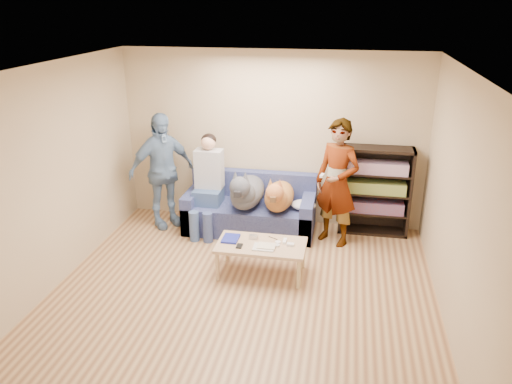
% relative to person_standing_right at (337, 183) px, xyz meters
% --- Properties ---
extents(ground, '(5.00, 5.00, 0.00)m').
position_rel_person_standing_right_xyz_m(ground, '(-1.00, -1.89, -0.89)').
color(ground, brown).
rests_on(ground, ground).
extents(ceiling, '(5.00, 5.00, 0.00)m').
position_rel_person_standing_right_xyz_m(ceiling, '(-1.00, -1.89, 1.71)').
color(ceiling, white).
rests_on(ceiling, ground).
extents(wall_back, '(4.50, 0.00, 4.50)m').
position_rel_person_standing_right_xyz_m(wall_back, '(-1.00, 0.61, 0.41)').
color(wall_back, tan).
rests_on(wall_back, ground).
extents(wall_front, '(4.50, 0.00, 4.50)m').
position_rel_person_standing_right_xyz_m(wall_front, '(-1.00, -4.39, 0.41)').
color(wall_front, tan).
rests_on(wall_front, ground).
extents(wall_left, '(0.00, 5.00, 5.00)m').
position_rel_person_standing_right_xyz_m(wall_left, '(-3.25, -1.89, 0.41)').
color(wall_left, tan).
rests_on(wall_left, ground).
extents(wall_right, '(0.00, 5.00, 5.00)m').
position_rel_person_standing_right_xyz_m(wall_right, '(1.25, -1.89, 0.41)').
color(wall_right, tan).
rests_on(wall_right, ground).
extents(blanket, '(0.36, 0.30, 0.12)m').
position_rel_person_standing_right_xyz_m(blanket, '(-0.46, 0.10, -0.40)').
color(blanket, silver).
rests_on(blanket, sofa).
extents(person_standing_right, '(0.78, 0.69, 1.78)m').
position_rel_person_standing_right_xyz_m(person_standing_right, '(0.00, 0.00, 0.00)').
color(person_standing_right, gray).
rests_on(person_standing_right, ground).
extents(person_standing_left, '(1.01, 1.03, 1.74)m').
position_rel_person_standing_right_xyz_m(person_standing_left, '(-2.57, 0.10, -0.02)').
color(person_standing_left, '#6C8BAE').
rests_on(person_standing_left, ground).
extents(held_controller, '(0.06, 0.13, 0.03)m').
position_rel_person_standing_right_xyz_m(held_controller, '(-0.20, -0.20, 0.17)').
color(held_controller, silver).
rests_on(held_controller, person_standing_right).
extents(notebook_blue, '(0.20, 0.26, 0.03)m').
position_rel_person_standing_right_xyz_m(notebook_blue, '(-1.26, -1.03, -0.46)').
color(notebook_blue, navy).
rests_on(notebook_blue, coffee_table).
extents(papers, '(0.26, 0.20, 0.02)m').
position_rel_person_standing_right_xyz_m(papers, '(-0.81, -1.18, -0.46)').
color(papers, beige).
rests_on(papers, coffee_table).
extents(magazine, '(0.22, 0.17, 0.01)m').
position_rel_person_standing_right_xyz_m(magazine, '(-0.78, -1.16, -0.45)').
color(magazine, beige).
rests_on(magazine, coffee_table).
extents(camera_silver, '(0.11, 0.06, 0.05)m').
position_rel_person_standing_right_xyz_m(camera_silver, '(-0.98, -0.96, -0.45)').
color(camera_silver, '#B3B3B8').
rests_on(camera_silver, coffee_table).
extents(controller_a, '(0.04, 0.13, 0.03)m').
position_rel_person_standing_right_xyz_m(controller_a, '(-0.58, -0.98, -0.46)').
color(controller_a, white).
rests_on(controller_a, coffee_table).
extents(controller_b, '(0.09, 0.06, 0.03)m').
position_rel_person_standing_right_xyz_m(controller_b, '(-0.50, -1.06, -0.46)').
color(controller_b, silver).
rests_on(controller_b, coffee_table).
extents(headphone_cup_a, '(0.07, 0.07, 0.02)m').
position_rel_person_standing_right_xyz_m(headphone_cup_a, '(-0.66, -1.10, -0.46)').
color(headphone_cup_a, silver).
rests_on(headphone_cup_a, coffee_table).
extents(headphone_cup_b, '(0.07, 0.07, 0.02)m').
position_rel_person_standing_right_xyz_m(headphone_cup_b, '(-0.66, -1.02, -0.46)').
color(headphone_cup_b, white).
rests_on(headphone_cup_b, coffee_table).
extents(pen_orange, '(0.13, 0.06, 0.01)m').
position_rel_person_standing_right_xyz_m(pen_orange, '(-0.88, -1.24, -0.47)').
color(pen_orange, orange).
rests_on(pen_orange, coffee_table).
extents(pen_black, '(0.13, 0.08, 0.01)m').
position_rel_person_standing_right_xyz_m(pen_black, '(-0.74, -0.90, -0.47)').
color(pen_black, black).
rests_on(pen_black, coffee_table).
extents(wallet, '(0.07, 0.12, 0.02)m').
position_rel_person_standing_right_xyz_m(wallet, '(-1.11, -1.20, -0.46)').
color(wallet, black).
rests_on(wallet, coffee_table).
extents(sofa, '(1.90, 0.85, 0.82)m').
position_rel_person_standing_right_xyz_m(sofa, '(-1.25, 0.21, -0.61)').
color(sofa, '#515B93').
rests_on(sofa, ground).
extents(person_seated, '(0.40, 0.73, 1.47)m').
position_rel_person_standing_right_xyz_m(person_seated, '(-1.87, 0.08, -0.12)').
color(person_seated, '#39527E').
rests_on(person_seated, sofa).
extents(dog_gray, '(0.47, 1.28, 0.68)m').
position_rel_person_standing_right_xyz_m(dog_gray, '(-1.28, 0.01, -0.22)').
color(dog_gray, '#53575E').
rests_on(dog_gray, sofa).
extents(dog_tan, '(0.41, 1.17, 0.60)m').
position_rel_person_standing_right_xyz_m(dog_tan, '(-0.81, 0.00, -0.25)').
color(dog_tan, '#B58037').
rests_on(dog_tan, sofa).
extents(coffee_table, '(1.10, 0.60, 0.42)m').
position_rel_person_standing_right_xyz_m(coffee_table, '(-0.86, -1.08, -0.52)').
color(coffee_table, tan).
rests_on(coffee_table, ground).
extents(bookshelf, '(1.00, 0.34, 1.30)m').
position_rel_person_standing_right_xyz_m(bookshelf, '(0.55, 0.44, -0.21)').
color(bookshelf, black).
rests_on(bookshelf, ground).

